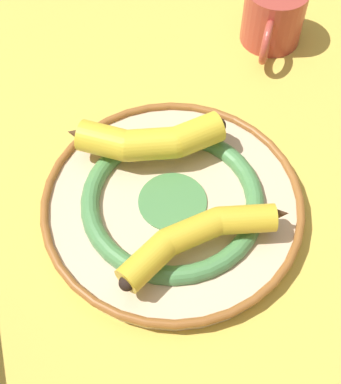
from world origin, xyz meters
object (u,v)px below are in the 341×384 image
decorative_bowl (170,202)px  banana_a (199,236)px  coffee_mug (273,16)px  banana_b (147,140)px

decorative_bowl → banana_a: (-0.05, 0.05, 0.03)m
decorative_bowl → coffee_mug: (-0.03, -0.35, 0.03)m
banana_a → banana_b: size_ratio=0.86×
coffee_mug → decorative_bowl: bearing=-10.8°
decorative_bowl → banana_a: bearing=137.3°
decorative_bowl → banana_b: 0.08m
banana_a → coffee_mug: (0.03, -0.39, -0.01)m
decorative_bowl → banana_b: bearing=-45.0°
decorative_bowl → banana_b: size_ratio=1.71×
banana_a → banana_b: banana_b is taller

